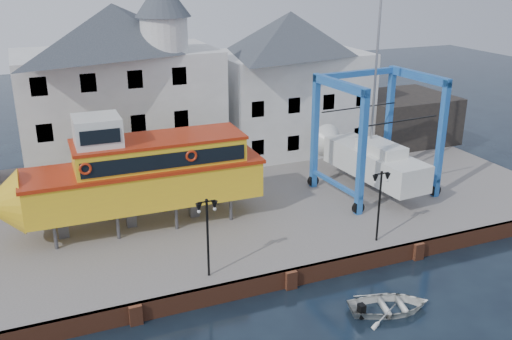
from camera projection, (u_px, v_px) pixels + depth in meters
name	position (u px, v px, depth m)	size (l,w,h in m)	color
ground	(290.00, 288.00, 29.53)	(140.00, 140.00, 0.00)	black
hardstanding	(220.00, 201.00, 38.88)	(44.00, 22.00, 1.00)	slate
quay_wall	(290.00, 278.00, 29.44)	(44.00, 0.47, 1.00)	brown
building_white_main	(120.00, 87.00, 41.17)	(14.00, 8.30, 14.00)	silver
building_white_right	(289.00, 81.00, 46.97)	(12.00, 8.00, 11.20)	silver
shed_dark	(401.00, 117.00, 50.09)	(8.00, 7.00, 4.00)	black
lamp_post_left	(207.00, 218.00, 27.68)	(1.12, 0.32, 4.20)	black
lamp_post_right	(380.00, 188.00, 31.30)	(1.12, 0.32, 4.20)	black
tour_boat	(128.00, 175.00, 33.02)	(15.92, 4.09, 6.91)	#59595E
travel_lift	(367.00, 152.00, 39.25)	(7.56, 10.32, 15.34)	#2046A5
motorboat_b	(389.00, 311.00, 27.60)	(2.84, 3.97, 0.82)	white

